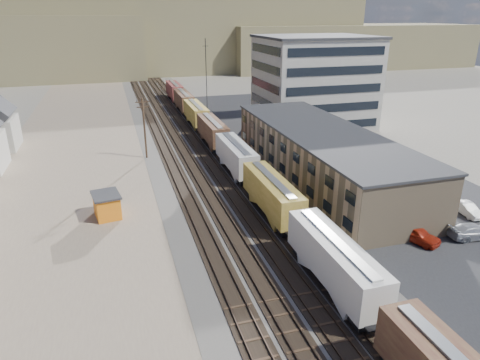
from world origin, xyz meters
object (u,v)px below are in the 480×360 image
object	(u,v)px
freight_train	(223,142)
utility_pole_north	(144,127)
parked_car_white	(467,209)
parked_car_silver	(473,232)
parked_car_blue	(326,140)
maintenance_shed	(107,205)
parked_car_red	(416,234)

from	to	relation	value
freight_train	utility_pole_north	distance (m)	13.07
parked_car_white	parked_car_silver	world-z (taller)	parked_car_silver
freight_train	parked_car_silver	xyz separation A→B (m)	(18.72, -34.42, -2.00)
parked_car_white	parked_car_blue	bearing A→B (deg)	98.29
utility_pole_north	parked_car_white	distance (m)	48.27
freight_train	maintenance_shed	distance (m)	25.77
parked_car_silver	freight_train	bearing A→B (deg)	34.05
parked_car_white	parked_car_blue	world-z (taller)	parked_car_blue
freight_train	parked_car_blue	world-z (taller)	freight_train
freight_train	parked_car_red	xyz separation A→B (m)	(12.40, -33.20, -1.94)
parked_car_red	parked_car_silver	size ratio (longest dim) A/B	0.91
parked_car_red	parked_car_blue	bearing A→B (deg)	53.51
parked_car_blue	parked_car_white	bearing A→B (deg)	-111.95
parked_car_red	parked_car_white	size ratio (longest dim) A/B	1.12
parked_car_white	parked_car_blue	distance (m)	32.06
freight_train	parked_car_red	bearing A→B (deg)	-69.52
maintenance_shed	parked_car_blue	size ratio (longest dim) A/B	0.77
freight_train	parked_car_blue	size ratio (longest dim) A/B	20.96
parked_car_blue	maintenance_shed	bearing A→B (deg)	-178.66
parked_car_red	parked_car_silver	distance (m)	6.44
parked_car_silver	parked_car_blue	bearing A→B (deg)	2.97
freight_train	utility_pole_north	size ratio (longest dim) A/B	11.97
maintenance_shed	parked_car_silver	size ratio (longest dim) A/B	0.80
parked_car_silver	parked_car_blue	xyz separation A→B (m)	(1.64, 36.87, 0.00)
parked_car_red	utility_pole_north	bearing A→B (deg)	99.94
parked_car_silver	maintenance_shed	bearing A→B (deg)	71.33
utility_pole_north	parked_car_blue	distance (m)	32.99
utility_pole_north	parked_car_blue	size ratio (longest dim) A/B	1.75
utility_pole_north	parked_car_blue	bearing A→B (deg)	-2.06
maintenance_shed	freight_train	bearing A→B (deg)	43.04
freight_train	parked_car_white	xyz separation A→B (m)	(22.47, -29.54, -2.06)
parked_car_white	freight_train	bearing A→B (deg)	131.77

